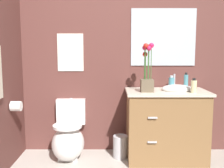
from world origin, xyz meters
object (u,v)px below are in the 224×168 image
(vanity_cabinet, at_px, (166,124))
(flower_vase, at_px, (147,75))
(toilet_paper_roll, at_px, (16,106))
(lotion_bottle, at_px, (194,86))
(soap_bottle, at_px, (172,83))
(trash_bin, at_px, (121,146))
(toilet, at_px, (69,138))
(hand_wash_bottle, at_px, (186,82))
(wall_mirror, at_px, (163,37))
(wall_poster, at_px, (71,53))

(vanity_cabinet, relative_size, flower_vase, 1.85)
(flower_vase, xyz_separation_m, toilet_paper_roll, (-1.45, -0.09, -0.34))
(lotion_bottle, distance_m, toilet_paper_roll, 1.97)
(soap_bottle, height_order, lotion_bottle, soap_bottle)
(trash_bin, bearing_deg, soap_bottle, 3.68)
(toilet, relative_size, hand_wash_bottle, 3.31)
(wall_mirror, bearing_deg, soap_bottle, -71.70)
(wall_mirror, xyz_separation_m, toilet_paper_roll, (-1.70, -0.46, -0.77))
(hand_wash_bottle, distance_m, wall_poster, 1.45)
(soap_bottle, height_order, trash_bin, soap_bottle)
(vanity_cabinet, relative_size, lotion_bottle, 6.20)
(wall_poster, bearing_deg, wall_mirror, 0.00)
(hand_wash_bottle, xyz_separation_m, wall_poster, (-1.38, 0.29, 0.34))
(soap_bottle, relative_size, wall_poster, 0.36)
(lotion_bottle, xyz_separation_m, trash_bin, (-0.79, 0.21, -0.76))
(lotion_bottle, distance_m, wall_mirror, 0.76)
(vanity_cabinet, distance_m, soap_bottle, 0.49)
(soap_bottle, xyz_separation_m, wall_mirror, (-0.07, 0.21, 0.55))
(toilet, height_order, wall_mirror, wall_mirror)
(hand_wash_bottle, bearing_deg, lotion_bottle, -77.25)
(vanity_cabinet, relative_size, toilet_paper_roll, 9.16)
(vanity_cabinet, xyz_separation_m, hand_wash_bottle, (0.22, 0.01, 0.50))
(toilet_paper_roll, bearing_deg, wall_poster, 40.65)
(lotion_bottle, distance_m, wall_poster, 1.53)
(wall_poster, bearing_deg, flower_vase, -22.49)
(vanity_cabinet, xyz_separation_m, trash_bin, (-0.54, 0.04, -0.29))
(trash_bin, distance_m, toilet_paper_roll, 1.30)
(soap_bottle, xyz_separation_m, toilet_paper_roll, (-1.77, -0.25, -0.22))
(toilet, relative_size, trash_bin, 2.54)
(soap_bottle, distance_m, wall_poster, 1.29)
(toilet, xyz_separation_m, wall_mirror, (1.16, 0.27, 1.21))
(flower_vase, bearing_deg, wall_mirror, 57.24)
(toilet_paper_roll, bearing_deg, vanity_cabinet, 5.72)
(hand_wash_bottle, height_order, toilet_paper_roll, hand_wash_bottle)
(wall_poster, xyz_separation_m, toilet_paper_roll, (-0.54, -0.46, -0.58))
(toilet, bearing_deg, toilet_paper_roll, -160.03)
(wall_mirror, bearing_deg, trash_bin, -154.92)
(flower_vase, bearing_deg, hand_wash_bottle, 11.17)
(toilet, relative_size, wall_mirror, 0.86)
(hand_wash_bottle, xyz_separation_m, trash_bin, (-0.75, 0.04, -0.79))
(soap_bottle, distance_m, hand_wash_bottle, 0.17)
(toilet, xyz_separation_m, lotion_bottle, (1.42, -0.19, 0.66))
(toilet, bearing_deg, lotion_bottle, -7.80)
(flower_vase, distance_m, soap_bottle, 0.37)
(soap_bottle, bearing_deg, lotion_bottle, -52.72)
(lotion_bottle, bearing_deg, wall_mirror, 119.45)
(lotion_bottle, height_order, toilet_paper_roll, lotion_bottle)
(hand_wash_bottle, bearing_deg, wall_mirror, 127.67)
(trash_bin, xyz_separation_m, toilet_paper_roll, (-1.16, -0.21, 0.54))
(wall_poster, bearing_deg, lotion_bottle, -18.05)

